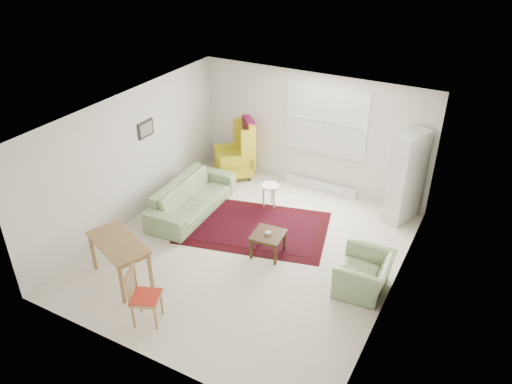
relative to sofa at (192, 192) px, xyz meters
The scene contains 10 objects.
room 1.88m from the sofa, 14.57° to the right, with size 5.04×5.54×2.51m.
rug 1.43m from the sofa, ahead, with size 2.73×1.75×0.03m, color black, non-canonical shape.
sofa is the anchor object (origin of this frame).
armchair 3.78m from the sofa, ahead, with size 0.92×0.81×0.72m, color #7E9966.
wingback_chair 1.69m from the sofa, 91.07° to the left, with size 0.78×0.83×1.35m, color gold, non-canonical shape.
coffee_table 2.06m from the sofa, 15.79° to the right, with size 0.53×0.53×0.44m, color #3B2612, non-canonical shape.
stool 1.57m from the sofa, 36.09° to the left, with size 0.36×0.36×0.48m, color white, non-canonical shape.
cabinet 4.12m from the sofa, 24.74° to the left, with size 0.38×0.72×1.81m, color silver, non-canonical shape.
desk 2.28m from the sofa, 85.27° to the right, with size 1.16×0.58×0.74m, color olive, non-canonical shape.
desk_chair 3.06m from the sofa, 67.61° to the right, with size 0.40×0.40×0.92m, color olive, non-canonical shape.
Camera 1 is at (3.52, -6.23, 5.31)m, focal length 35.00 mm.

